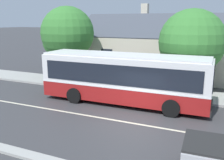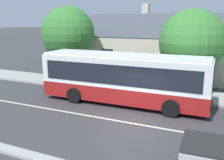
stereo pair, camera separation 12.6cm
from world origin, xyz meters
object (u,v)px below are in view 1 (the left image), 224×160
object	(u,v)px
bench_by_building	(60,77)
street_tree_secondary	(66,35)
transit_bus	(124,77)
street_tree_primary	(192,42)
bench_down_street	(108,82)

from	to	relation	value
bench_by_building	street_tree_secondary	size ratio (longest dim) A/B	0.28
transit_bus	street_tree_secondary	world-z (taller)	street_tree_secondary
bench_by_building	street_tree_primary	world-z (taller)	street_tree_primary
bench_down_street	street_tree_secondary	bearing A→B (deg)	163.92
transit_bus	bench_down_street	bearing A→B (deg)	131.48
transit_bus	street_tree_primary	world-z (taller)	street_tree_primary
bench_by_building	bench_down_street	bearing A→B (deg)	1.41
bench_down_street	street_tree_secondary	xyz separation A→B (m)	(-4.56, 1.31, 3.45)
bench_by_building	street_tree_primary	xyz separation A→B (m)	(10.16, 1.71, 3.14)
bench_by_building	transit_bus	bearing A→B (deg)	-20.45
bench_down_street	street_tree_secondary	distance (m)	5.87
transit_bus	bench_down_street	size ratio (longest dim) A/B	6.18
transit_bus	street_tree_primary	xyz separation A→B (m)	(3.54, 4.17, 2.02)
bench_down_street	street_tree_primary	bearing A→B (deg)	15.37
transit_bus	bench_down_street	distance (m)	3.62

